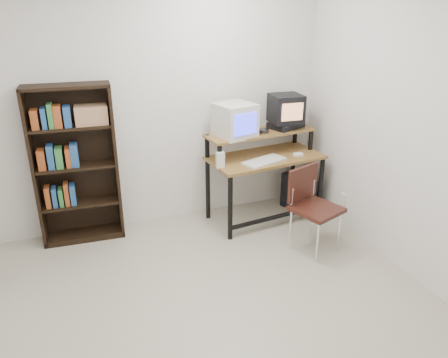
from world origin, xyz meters
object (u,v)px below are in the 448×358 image
object	(u,v)px
crt_tv	(286,109)
school_chair	(311,201)
computer_desk	(264,159)
crt_monitor	(235,120)
bookshelf	(76,163)
pc_tower	(300,193)

from	to	relation	value
crt_tv	school_chair	size ratio (longest dim) A/B	0.41
computer_desk	crt_tv	xyz separation A→B (m)	(0.30, 0.12, 0.51)
crt_monitor	school_chair	size ratio (longest dim) A/B	0.54
computer_desk	crt_monitor	size ratio (longest dim) A/B	2.87
crt_tv	bookshelf	bearing A→B (deg)	-179.78
computer_desk	pc_tower	size ratio (longest dim) A/B	2.87
school_chair	bookshelf	xyz separation A→B (m)	(-2.09, 1.00, 0.32)
computer_desk	bookshelf	size ratio (longest dim) A/B	0.81
computer_desk	crt_tv	distance (m)	0.60
pc_tower	school_chair	xyz separation A→B (m)	(-0.34, -0.77, 0.30)
pc_tower	bookshelf	xyz separation A→B (m)	(-2.43, 0.23, 0.61)
crt_monitor	bookshelf	bearing A→B (deg)	159.44
crt_tv	bookshelf	size ratio (longest dim) A/B	0.22
computer_desk	crt_monitor	xyz separation A→B (m)	(-0.33, 0.06, 0.45)
school_chair	pc_tower	bearing A→B (deg)	45.99
crt_tv	bookshelf	xyz separation A→B (m)	(-2.24, 0.11, -0.38)
crt_monitor	school_chair	distance (m)	1.15
crt_monitor	pc_tower	distance (m)	1.24
crt_monitor	bookshelf	distance (m)	1.66
crt_monitor	crt_tv	size ratio (longest dim) A/B	1.31
crt_tv	computer_desk	bearing A→B (deg)	-154.88
school_chair	crt_tv	bearing A→B (deg)	60.08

